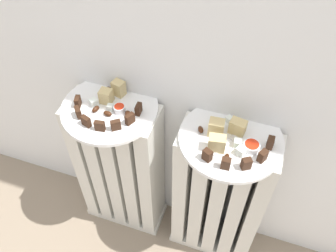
{
  "coord_description": "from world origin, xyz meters",
  "views": [
    {
      "loc": [
        0.23,
        -0.39,
        1.44
      ],
      "look_at": [
        0.0,
        0.28,
        0.64
      ],
      "focal_mm": 37.99,
      "sensor_mm": 36.0,
      "label": 1
    }
  ],
  "objects": [
    {
      "name": "radiator_left",
      "position": [
        -0.19,
        0.28,
        0.32
      ],
      "size": [
        0.32,
        0.14,
        0.65
      ],
      "color": "silver",
      "rests_on": "ground_plane"
    },
    {
      "name": "radiator_right",
      "position": [
        0.19,
        0.28,
        0.32
      ],
      "size": [
        0.32,
        0.14,
        0.65
      ],
      "color": "silver",
      "rests_on": "ground_plane"
    },
    {
      "name": "plate_left",
      "position": [
        -0.19,
        0.28,
        0.66
      ],
      "size": [
        0.3,
        0.3,
        0.01
      ],
      "primitive_type": "cylinder",
      "color": "white",
      "rests_on": "radiator_left"
    },
    {
      "name": "plate_right",
      "position": [
        0.19,
        0.28,
        0.66
      ],
      "size": [
        0.3,
        0.3,
        0.01
      ],
      "primitive_type": "cylinder",
      "color": "white",
      "rests_on": "radiator_right"
    },
    {
      "name": "dark_cake_slice_left_0",
      "position": [
        -0.28,
        0.25,
        0.68
      ],
      "size": [
        0.02,
        0.03,
        0.03
      ],
      "primitive_type": "cube",
      "rotation": [
        0.0,
        0.0,
        -1.29
      ],
      "color": "#382114",
      "rests_on": "plate_left"
    },
    {
      "name": "dark_cake_slice_left_1",
      "position": [
        -0.26,
        0.21,
        0.68
      ],
      "size": [
        0.03,
        0.03,
        0.03
      ],
      "primitive_type": "cube",
      "rotation": [
        0.0,
        0.0,
        -0.81
      ],
      "color": "#382114",
      "rests_on": "plate_left"
    },
    {
      "name": "dark_cake_slice_left_2",
      "position": [
        -0.22,
        0.19,
        0.68
      ],
      "size": [
        0.03,
        0.02,
        0.03
      ],
      "primitive_type": "cube",
      "rotation": [
        0.0,
        0.0,
        -0.32
      ],
      "color": "#382114",
      "rests_on": "plate_left"
    },
    {
      "name": "dark_cake_slice_left_3",
      "position": [
        -0.18,
        0.19,
        0.68
      ],
      "size": [
        0.03,
        0.02,
        0.03
      ],
      "primitive_type": "cube",
      "rotation": [
        0.0,
        0.0,
        0.16
      ],
      "color": "#382114",
      "rests_on": "plate_left"
    },
    {
      "name": "dark_cake_slice_left_4",
      "position": [
        -0.13,
        0.2,
        0.68
      ],
      "size": [
        0.03,
        0.03,
        0.03
      ],
      "primitive_type": "cube",
      "rotation": [
        0.0,
        0.0,
        0.65
      ],
      "color": "#382114",
      "rests_on": "plate_left"
    },
    {
      "name": "dark_cake_slice_left_5",
      "position": [
        -0.1,
        0.24,
        0.68
      ],
      "size": [
        0.03,
        0.03,
        0.03
      ],
      "primitive_type": "cube",
      "rotation": [
        0.0,
        0.0,
        1.13
      ],
      "color": "#382114",
      "rests_on": "plate_left"
    },
    {
      "name": "dark_cake_slice_left_6",
      "position": [
        -0.1,
        0.28,
        0.68
      ],
      "size": [
        0.02,
        0.03,
        0.03
      ],
      "primitive_type": "cube",
      "rotation": [
        0.0,
        0.0,
        1.62
      ],
      "color": "#382114",
      "rests_on": "plate_left"
    },
    {
      "name": "marble_cake_slice_left_0",
      "position": [
        -0.18,
        0.34,
        0.69
      ],
      "size": [
        0.04,
        0.04,
        0.05
      ],
      "primitive_type": "cube",
      "rotation": [
        0.0,
        0.0,
        -0.26
      ],
      "color": "tan",
      "rests_on": "plate_left"
    },
    {
      "name": "marble_cake_slice_left_1",
      "position": [
        -0.21,
        0.3,
        0.68
      ],
      "size": [
        0.04,
        0.03,
        0.05
      ],
      "primitive_type": "cube",
      "rotation": [
        0.0,
        0.0,
        0.03
      ],
      "color": "tan",
      "rests_on": "plate_left"
    },
    {
      "name": "turkish_delight_left_0",
      "position": [
        -0.24,
        0.27,
        0.67
      ],
      "size": [
        0.03,
        0.03,
        0.02
      ],
      "primitive_type": "cube",
      "rotation": [
        0.0,
        0.0,
        0.96
      ],
      "color": "white",
      "rests_on": "plate_left"
    },
    {
      "name": "turkish_delight_left_1",
      "position": [
        -0.18,
        0.27,
        0.67
      ],
      "size": [
        0.02,
        0.02,
        0.02
      ],
      "primitive_type": "cube",
      "rotation": [
        0.0,
        0.0,
        0.14
      ],
      "color": "white",
      "rests_on": "plate_left"
    },
    {
      "name": "medjool_date_left_0",
      "position": [
        -0.18,
        0.25,
        0.67
      ],
      "size": [
        0.03,
        0.02,
        0.01
      ],
      "primitive_type": "ellipsoid",
      "rotation": [
        0.0,
        0.0,
        3.05
      ],
      "color": "#3D1E0F",
      "rests_on": "plate_left"
    },
    {
      "name": "medjool_date_left_1",
      "position": [
        -0.12,
        0.26,
        0.67
      ],
      "size": [
        0.03,
        0.03,
        0.02
      ],
      "primitive_type": "ellipsoid",
      "rotation": [
        0.0,
        0.0,
        2.37
      ],
      "color": "#3D1E0F",
      "rests_on": "plate_left"
    },
    {
      "name": "medjool_date_left_2",
      "position": [
        -0.22,
        0.25,
        0.67
      ],
      "size": [
        0.02,
        0.03,
        0.02
      ],
      "primitive_type": "ellipsoid",
      "rotation": [
        0.0,
        0.0,
        1.29
      ],
      "color": "#3D1E0F",
      "rests_on": "plate_left"
    },
    {
      "name": "medjool_date_left_3",
      "position": [
        -0.22,
        0.34,
        0.67
      ],
      "size": [
        0.03,
        0.03,
        0.01
      ],
      "primitive_type": "ellipsoid",
      "rotation": [
        0.0,
        0.0,
        2.48
      ],
      "color": "#3D1E0F",
      "rests_on": "plate_left"
    },
    {
      "name": "jam_bowl_left",
      "position": [
        -0.15,
        0.27,
        0.67
      ],
      "size": [
        0.04,
        0.04,
        0.02
      ],
      "color": "white",
      "rests_on": "plate_left"
    },
    {
      "name": "dark_cake_slice_right_0",
      "position": [
        0.14,
        0.18,
        0.68
      ],
      "size": [
        0.03,
        0.03,
        0.04
      ],
      "primitive_type": "cube",
      "rotation": [
        0.0,
        0.0,
        -0.45
      ],
      "color": "#382114",
      "rests_on": "plate_right"
    },
    {
      "name": "dark_cake_slice_right_1",
      "position": [
        0.2,
        0.17,
        0.68
      ],
      "size": [
        0.03,
        0.02,
        0.04
      ],
      "primitive_type": "cube",
      "rotation": [
        0.0,
        0.0,
        0.06
      ],
      "color": "#382114",
      "rests_on": "plate_right"
    },
    {
      "name": "dark_cake_slice_right_2",
      "position": [
        0.25,
        0.19,
        0.68
      ],
      "size": [
        0.03,
        0.03,
        0.04
      ],
      "primitive_type": "cube",
      "rotation": [
        0.0,
        0.0,
        0.57
      ],
      "color": "#382114",
      "rests_on": "plate_right"
    },
    {
      "name": "dark_cake_slice_right_3",
      "position": [
        0.29,
        0.23,
        0.68
      ],
      "size": [
        0.03,
        0.03,
        0.04
      ],
      "primitive_type": "cube",
      "rotation": [
        0.0,
        0.0,
        1.07
      ],
      "color": "#382114",
      "rests_on": "plate_right"
    },
    {
      "name": "dark_cake_slice_right_4",
      "position": [
        0.3,
        0.28,
        0.68
      ],
      "size": [
        0.02,
        0.03,
        0.04
      ],
      "primitive_type": "cube",
      "rotation": [
        0.0,
        0.0,
        1.58
      ],
      "color": "#382114",
      "rests_on": "plate_right"
    },
    {
      "name": "marble_cake_slice_right_0",
      "position": [
        0.2,
        0.31,
        0.68
      ],
      "size": [
        0.05,
        0.04,
        0.04
      ],
      "primitive_type": "cube",
      "rotation": [
        0.0,
        0.0,
        -0.17
      ],
      "color": "tan",
      "rests_on": "plate_right"
    },
    {
      "name": "marble_cake_slice_right_1",
      "position": [
        0.14,
        0.28,
        0.69
      ],
      "size": [
        0.05,
        0.04,
        0.05
      ],
      "primitive_type": "cube",
      "rotation": [
        0.0,
        0.0,
        0.08
      ],
      "color": "tan",
      "rests_on": "plate_right"
    },
    {
      "name": "marble_cake_slice_right_2",
      "position": [
        0.16,
        0.23,
        0.69
      ],
      "size": [
        0.05,
        0.04,
        0.05
      ],
      "primitive_type": "cube",
      "rotation": [
        0.0,
        0.0,
        0.17
      ],
      "color": "tan",
      "rests_on": "plate_right"
    },
    {
      "name": "turkish_delight_right_0",
      "position": [
        0.17,
        0.34,
        0.67
      ],
      "size": [
        0.03,
        0.03,
        0.02
      ],
      "primitive_type": "cube",
      "rotation": [
        0.0,
        0.0,
        0.91
      ],
      "color": "white",
      "rests_on": "plate_right"
    },
    {
      "name": "turkish_delight_right_1",
      "position": [
        0.23,
        0.23,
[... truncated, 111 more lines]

